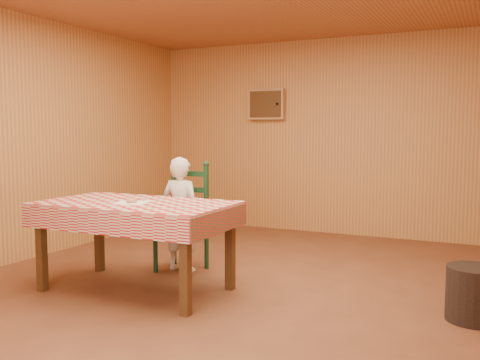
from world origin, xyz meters
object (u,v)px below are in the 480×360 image
object	(u,v)px
storage_bin	(474,294)
seated_child	(181,214)
ladder_chair	(184,219)
dining_table	(136,212)

from	to	relation	value
storage_bin	seated_child	bearing A→B (deg)	173.70
ladder_chair	seated_child	xyz separation A→B (m)	(0.00, -0.06, 0.06)
storage_bin	ladder_chair	bearing A→B (deg)	172.49
ladder_chair	storage_bin	distance (m)	2.71
seated_child	storage_bin	world-z (taller)	seated_child
dining_table	ladder_chair	bearing A→B (deg)	90.00
dining_table	ladder_chair	xyz separation A→B (m)	(-0.00, 0.79, -0.18)
ladder_chair	seated_child	world-z (taller)	seated_child
ladder_chair	storage_bin	xyz separation A→B (m)	(2.67, -0.35, -0.30)
ladder_chair	seated_child	bearing A→B (deg)	-90.00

